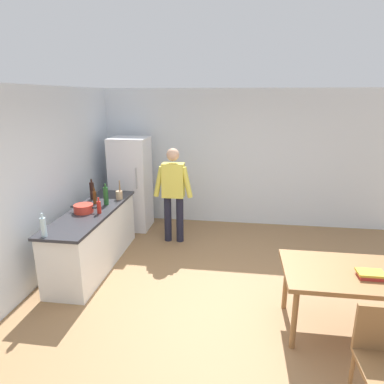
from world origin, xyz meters
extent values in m
plane|color=#936D47|center=(0.00, 0.00, 0.00)|extent=(14.00, 14.00, 0.00)
cube|color=silver|center=(0.00, 3.00, 1.35)|extent=(6.40, 0.12, 2.70)
cube|color=silver|center=(-2.60, 0.20, 1.35)|extent=(0.12, 5.60, 2.70)
cube|color=white|center=(-2.00, 0.80, 0.43)|extent=(0.60, 2.12, 0.86)
cube|color=#2D2D33|center=(-2.00, 0.80, 0.88)|extent=(0.64, 2.20, 0.04)
cube|color=white|center=(-1.90, 2.40, 0.90)|extent=(0.70, 0.64, 1.80)
cylinder|color=#B2B2B7|center=(-1.68, 2.06, 1.10)|extent=(0.02, 0.02, 0.40)
cylinder|color=#1E1E2D|center=(-1.06, 1.85, 0.42)|extent=(0.13, 0.13, 0.84)
cylinder|color=#1E1E2D|center=(-0.84, 1.85, 0.42)|extent=(0.13, 0.13, 0.84)
cube|color=#D8CC4C|center=(-0.95, 1.85, 1.14)|extent=(0.38, 0.22, 0.60)
sphere|color=tan|center=(-0.95, 1.85, 1.59)|extent=(0.22, 0.22, 0.22)
cylinder|color=#D8CC4C|center=(-1.20, 1.81, 1.12)|extent=(0.20, 0.09, 0.55)
cylinder|color=#D8CC4C|center=(-0.70, 1.81, 1.12)|extent=(0.20, 0.09, 0.55)
cube|color=olive|center=(1.40, -0.30, 0.72)|extent=(1.40, 0.90, 0.05)
cylinder|color=olive|center=(0.80, -0.65, 0.35)|extent=(0.06, 0.06, 0.70)
cylinder|color=olive|center=(0.80, 0.05, 0.35)|extent=(0.06, 0.06, 0.70)
cylinder|color=olive|center=(1.22, -1.17, 0.23)|extent=(0.04, 0.04, 0.45)
cube|color=olive|center=(1.40, -1.16, 0.70)|extent=(0.42, 0.04, 0.42)
cylinder|color=red|center=(-2.07, 0.69, 0.96)|extent=(0.28, 0.28, 0.12)
cube|color=black|center=(-2.24, 0.69, 0.98)|extent=(0.06, 0.03, 0.02)
cube|color=black|center=(-1.90, 0.69, 0.98)|extent=(0.06, 0.03, 0.02)
cylinder|color=tan|center=(-1.78, 1.39, 0.97)|extent=(0.11, 0.11, 0.14)
cylinder|color=olive|center=(-1.76, 1.40, 1.11)|extent=(0.02, 0.05, 0.22)
cylinder|color=olive|center=(-1.76, 1.39, 1.11)|extent=(0.02, 0.04, 0.22)
cylinder|color=#1E5123|center=(-1.88, 1.09, 1.04)|extent=(0.08, 0.08, 0.28)
cylinder|color=#1E5123|center=(-1.88, 1.09, 1.21)|extent=(0.03, 0.03, 0.06)
cylinder|color=#B22319|center=(-1.83, 0.68, 0.99)|extent=(0.06, 0.06, 0.18)
cylinder|color=#B22319|center=(-1.83, 0.68, 1.11)|extent=(0.02, 0.02, 0.06)
cylinder|color=silver|center=(-2.15, -0.21, 1.02)|extent=(0.07, 0.07, 0.24)
cylinder|color=silver|center=(-2.15, -0.21, 1.17)|extent=(0.03, 0.03, 0.06)
cylinder|color=black|center=(-2.22, 1.35, 1.04)|extent=(0.08, 0.08, 0.28)
cylinder|color=black|center=(-2.22, 1.35, 1.21)|extent=(0.03, 0.03, 0.06)
cylinder|color=#5B3314|center=(-2.07, 1.10, 1.00)|extent=(0.06, 0.06, 0.20)
cylinder|color=#5B3314|center=(-2.07, 1.10, 1.13)|extent=(0.02, 0.02, 0.06)
cube|color=#B22D28|center=(1.58, -0.41, 0.77)|extent=(0.27, 0.15, 0.04)
cube|color=gold|center=(1.56, -0.40, 0.80)|extent=(0.27, 0.17, 0.02)
camera|label=1|loc=(0.17, -3.73, 2.56)|focal=31.47mm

